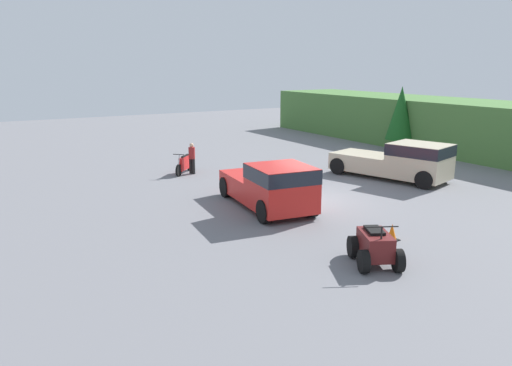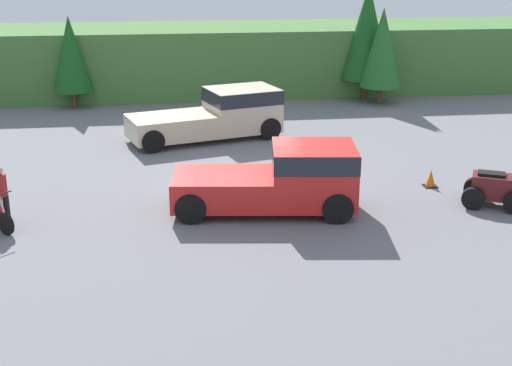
# 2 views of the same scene
# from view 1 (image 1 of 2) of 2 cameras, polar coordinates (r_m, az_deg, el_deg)

# --- Properties ---
(ground_plane) EXTENTS (80.00, 80.00, 0.00)m
(ground_plane) POSITION_cam_1_polar(r_m,az_deg,el_deg) (21.54, 5.94, -1.87)
(ground_plane) COLOR slate
(tree_left) EXTENTS (1.88, 1.88, 4.27)m
(tree_left) POSITION_cam_1_polar(r_m,az_deg,el_deg) (34.75, 16.22, 7.68)
(tree_left) COLOR brown
(tree_left) RESTS_ON ground_plane
(pickup_truck_red) EXTENTS (5.44, 2.85, 1.93)m
(pickup_truck_red) POSITION_cam_1_polar(r_m,az_deg,el_deg) (19.68, 1.79, -0.21)
(pickup_truck_red) COLOR red
(pickup_truck_red) RESTS_ON ground_plane
(pickup_truck_second) EXTENTS (6.29, 3.77, 1.93)m
(pickup_truck_second) POSITION_cam_1_polar(r_m,az_deg,el_deg) (25.86, 16.24, 2.55)
(pickup_truck_second) COLOR beige
(pickup_truck_second) RESTS_ON ground_plane
(dirt_bike) EXTENTS (1.60, 1.59, 1.16)m
(dirt_bike) POSITION_cam_1_polar(r_m,az_deg,el_deg) (26.76, -8.21, 2.10)
(dirt_bike) COLOR black
(dirt_bike) RESTS_ON ground_plane
(quad_atv) EXTENTS (2.16, 1.88, 1.31)m
(quad_atv) POSITION_cam_1_polar(r_m,az_deg,el_deg) (14.88, 13.44, -7.15)
(quad_atv) COLOR black
(quad_atv) RESTS_ON ground_plane
(rider_person) EXTENTS (0.46, 0.46, 1.64)m
(rider_person) POSITION_cam_1_polar(r_m,az_deg,el_deg) (26.51, -7.34, 2.94)
(rider_person) COLOR black
(rider_person) RESTS_ON ground_plane
(traffic_cone) EXTENTS (0.42, 0.42, 0.55)m
(traffic_cone) POSITION_cam_1_polar(r_m,az_deg,el_deg) (17.08, 15.27, -5.49)
(traffic_cone) COLOR black
(traffic_cone) RESTS_ON ground_plane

